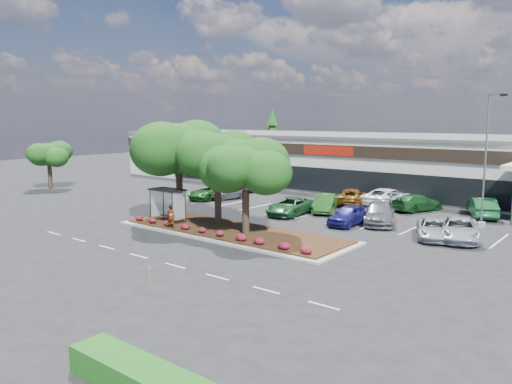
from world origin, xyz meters
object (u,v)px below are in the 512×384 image
Objects in this scene: car_1 at (229,193)px; survey_stake at (149,273)px; car_0 at (209,192)px; light_pole at (486,169)px.

survey_stake is at bearing -44.99° from car_1.
car_0 is at bearing -136.00° from car_1.
car_0 is at bearing -173.23° from light_pole.
car_1 is (-23.89, -1.96, -3.76)m from light_pole.
survey_stake is at bearing -56.74° from car_0.
survey_stake is 0.26× the size of car_1.
survey_stake is 0.21× the size of car_0.
car_1 is (-14.90, 22.45, 0.02)m from survey_stake.
light_pole reaches higher than survey_stake.
light_pole is at bearing 2.21° from car_0.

